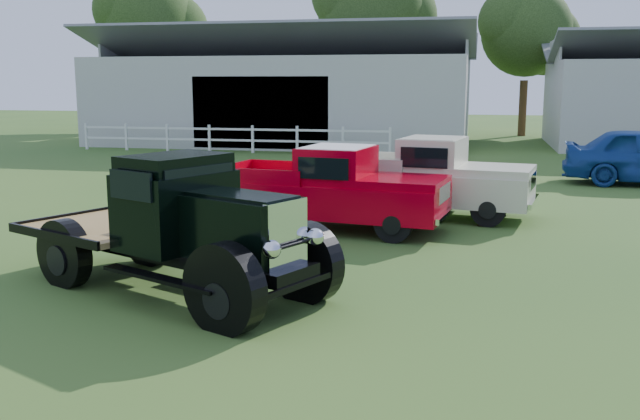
# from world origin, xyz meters

# --- Properties ---
(ground) EXTENTS (120.00, 120.00, 0.00)m
(ground) POSITION_xyz_m (0.00, 0.00, 0.00)
(ground) COLOR #2D541E
(shed_left) EXTENTS (18.80, 10.20, 5.60)m
(shed_left) POSITION_xyz_m (-7.00, 26.00, 2.80)
(shed_left) COLOR #9F9F9F
(shed_left) RESTS_ON ground
(fence_rail) EXTENTS (14.20, 0.16, 1.20)m
(fence_rail) POSITION_xyz_m (-8.00, 20.00, 0.60)
(fence_rail) COLOR white
(fence_rail) RESTS_ON ground
(tree_a) EXTENTS (6.30, 6.30, 10.50)m
(tree_a) POSITION_xyz_m (-18.00, 33.00, 5.25)
(tree_a) COLOR black
(tree_a) RESTS_ON ground
(tree_b) EXTENTS (6.90, 6.90, 11.50)m
(tree_b) POSITION_xyz_m (-4.00, 34.00, 5.75)
(tree_b) COLOR black
(tree_b) RESTS_ON ground
(tree_c) EXTENTS (5.40, 5.40, 9.00)m
(tree_c) POSITION_xyz_m (5.00, 33.00, 4.50)
(tree_c) COLOR black
(tree_c) RESTS_ON ground
(vintage_flatbed) EXTENTS (5.51, 3.95, 2.03)m
(vintage_flatbed) POSITION_xyz_m (-1.71, -0.17, 1.02)
(vintage_flatbed) COLOR black
(vintage_flatbed) RESTS_ON ground
(red_pickup) EXTENTS (5.07, 2.54, 1.77)m
(red_pickup) POSITION_xyz_m (-0.32, 4.72, 0.89)
(red_pickup) COLOR #BC0015
(red_pickup) RESTS_ON ground
(white_pickup) EXTENTS (5.07, 2.65, 1.77)m
(white_pickup) POSITION_xyz_m (1.51, 6.74, 0.89)
(white_pickup) COLOR beige
(white_pickup) RESTS_ON ground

